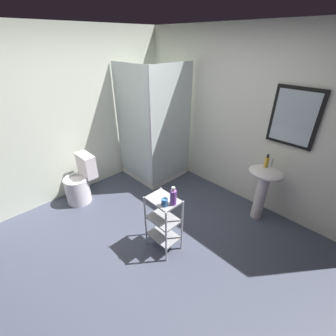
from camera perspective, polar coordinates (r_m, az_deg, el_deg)
ground_plane at (r=3.10m, az=-5.14°, el=-18.89°), size 4.20×4.20×0.02m
wall_back at (r=3.65m, az=17.47°, el=11.51°), size 4.20×0.14×2.50m
wall_left at (r=3.86m, az=-24.18°, el=11.20°), size 0.10×4.20×2.50m
shower_stall at (r=4.20m, az=-3.46°, el=3.56°), size 0.92×0.92×2.00m
pedestal_sink at (r=3.39m, az=22.62°, el=-3.52°), size 0.46×0.37×0.81m
sink_faucet at (r=3.36m, az=24.41°, el=1.32°), size 0.03×0.03×0.10m
toilet at (r=3.87m, az=-21.04°, el=-3.56°), size 0.37×0.49×0.76m
storage_cart at (r=2.77m, az=-1.12°, el=-12.76°), size 0.38×0.28×0.74m
hand_soap_bottle at (r=3.28m, az=23.32°, el=1.47°), size 0.06×0.06×0.18m
conditioner_bottle_purple at (r=2.45m, az=1.31°, el=-7.20°), size 0.07×0.07×0.22m
rinse_cup at (r=2.46m, az=-0.87°, el=-8.52°), size 0.07×0.07×0.09m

